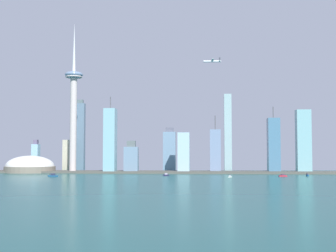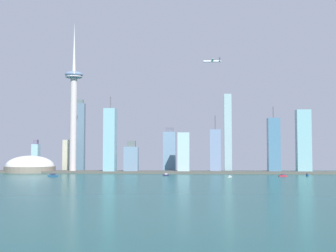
{
  "view_description": "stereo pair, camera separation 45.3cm",
  "coord_description": "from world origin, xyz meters",
  "px_view_note": "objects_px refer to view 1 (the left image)",
  "views": [
    {
      "loc": [
        81.71,
        -405.93,
        36.37
      ],
      "look_at": [
        11.13,
        426.64,
        85.58
      ],
      "focal_mm": 49.87,
      "sensor_mm": 36.0,
      "label": 1
    },
    {
      "loc": [
        82.16,
        -405.89,
        36.37
      ],
      "look_at": [
        11.13,
        426.64,
        85.58
      ],
      "focal_mm": 49.87,
      "sensor_mm": 36.0,
      "label": 2
    }
  ],
  "objects_px": {
    "stadium_dome": "(30,167)",
    "skyscraper_11": "(67,156)",
    "skyscraper_1": "(215,151)",
    "skyscraper_9": "(274,145)",
    "skyscraper_4": "(131,159)",
    "skyscraper_6": "(80,136)",
    "skyscraper_10": "(36,157)",
    "skyscraper_5": "(112,151)",
    "airplane": "(212,61)",
    "skyscraper_7": "(110,141)",
    "boat_5": "(53,175)",
    "skyscraper_8": "(228,133)",
    "skyscraper_3": "(169,151)",
    "boat_1": "(166,175)",
    "observation_tower": "(74,101)",
    "boat_4": "(283,176)",
    "boat_2": "(307,175)",
    "skyscraper_2": "(303,141)",
    "boat_0": "(230,177)",
    "skyscraper_0": "(184,153)"
  },
  "relations": [
    {
      "from": "stadium_dome",
      "to": "skyscraper_11",
      "type": "bearing_deg",
      "value": 42.17
    },
    {
      "from": "skyscraper_1",
      "to": "skyscraper_9",
      "type": "bearing_deg",
      "value": -1.11
    },
    {
      "from": "skyscraper_4",
      "to": "stadium_dome",
      "type": "bearing_deg",
      "value": 179.6
    },
    {
      "from": "skyscraper_6",
      "to": "skyscraper_10",
      "type": "relative_size",
      "value": 2.34
    },
    {
      "from": "skyscraper_1",
      "to": "skyscraper_5",
      "type": "bearing_deg",
      "value": 174.39
    },
    {
      "from": "skyscraper_6",
      "to": "airplane",
      "type": "relative_size",
      "value": 4.75
    },
    {
      "from": "skyscraper_7",
      "to": "boat_5",
      "type": "bearing_deg",
      "value": -116.8
    },
    {
      "from": "skyscraper_6",
      "to": "skyscraper_8",
      "type": "height_order",
      "value": "skyscraper_8"
    },
    {
      "from": "skyscraper_3",
      "to": "skyscraper_6",
      "type": "bearing_deg",
      "value": 174.04
    },
    {
      "from": "skyscraper_1",
      "to": "boat_1",
      "type": "distance_m",
      "value": 155.4
    },
    {
      "from": "stadium_dome",
      "to": "skyscraper_7",
      "type": "distance_m",
      "value": 166.12
    },
    {
      "from": "observation_tower",
      "to": "stadium_dome",
      "type": "height_order",
      "value": "observation_tower"
    },
    {
      "from": "skyscraper_1",
      "to": "boat_4",
      "type": "bearing_deg",
      "value": -52.43
    },
    {
      "from": "skyscraper_1",
      "to": "skyscraper_9",
      "type": "xyz_separation_m",
      "value": [
        108.16,
        -2.09,
        10.23
      ]
    },
    {
      "from": "skyscraper_1",
      "to": "boat_2",
      "type": "xyz_separation_m",
      "value": [
        145.78,
        -112.54,
        -39.27
      ]
    },
    {
      "from": "skyscraper_1",
      "to": "airplane",
      "type": "relative_size",
      "value": 3.43
    },
    {
      "from": "skyscraper_2",
      "to": "boat_0",
      "type": "bearing_deg",
      "value": -131.14
    },
    {
      "from": "skyscraper_3",
      "to": "skyscraper_4",
      "type": "relative_size",
      "value": 1.48
    },
    {
      "from": "skyscraper_10",
      "to": "skyscraper_7",
      "type": "bearing_deg",
      "value": -24.5
    },
    {
      "from": "skyscraper_11",
      "to": "boat_1",
      "type": "height_order",
      "value": "skyscraper_11"
    },
    {
      "from": "skyscraper_1",
      "to": "skyscraper_8",
      "type": "height_order",
      "value": "skyscraper_8"
    },
    {
      "from": "boat_5",
      "to": "boat_1",
      "type": "bearing_deg",
      "value": -146.33
    },
    {
      "from": "stadium_dome",
      "to": "boat_5",
      "type": "distance_m",
      "value": 171.69
    },
    {
      "from": "skyscraper_5",
      "to": "skyscraper_11",
      "type": "bearing_deg",
      "value": 174.32
    },
    {
      "from": "skyscraper_10",
      "to": "boat_1",
      "type": "height_order",
      "value": "skyscraper_10"
    },
    {
      "from": "skyscraper_6",
      "to": "boat_2",
      "type": "bearing_deg",
      "value": -23.9
    },
    {
      "from": "skyscraper_7",
      "to": "boat_0",
      "type": "distance_m",
      "value": 256.82
    },
    {
      "from": "stadium_dome",
      "to": "skyscraper_8",
      "type": "bearing_deg",
      "value": 7.02
    },
    {
      "from": "boat_1",
      "to": "airplane",
      "type": "bearing_deg",
      "value": 15.49
    },
    {
      "from": "stadium_dome",
      "to": "skyscraper_4",
      "type": "relative_size",
      "value": 1.59
    },
    {
      "from": "observation_tower",
      "to": "boat_5",
      "type": "height_order",
      "value": "observation_tower"
    },
    {
      "from": "skyscraper_3",
      "to": "boat_2",
      "type": "height_order",
      "value": "skyscraper_3"
    },
    {
      "from": "skyscraper_3",
      "to": "skyscraper_5",
      "type": "relative_size",
      "value": 0.83
    },
    {
      "from": "skyscraper_4",
      "to": "boat_4",
      "type": "relative_size",
      "value": 4.49
    },
    {
      "from": "stadium_dome",
      "to": "boat_4",
      "type": "relative_size",
      "value": 7.14
    },
    {
      "from": "skyscraper_5",
      "to": "boat_1",
      "type": "bearing_deg",
      "value": -50.59
    },
    {
      "from": "observation_tower",
      "to": "skyscraper_9",
      "type": "xyz_separation_m",
      "value": [
        375.23,
        23.42,
        -83.72
      ]
    },
    {
      "from": "skyscraper_7",
      "to": "skyscraper_9",
      "type": "bearing_deg",
      "value": 6.69
    },
    {
      "from": "observation_tower",
      "to": "skyscraper_6",
      "type": "height_order",
      "value": "observation_tower"
    },
    {
      "from": "skyscraper_5",
      "to": "skyscraper_1",
      "type": "bearing_deg",
      "value": -5.61
    },
    {
      "from": "skyscraper_11",
      "to": "boat_1",
      "type": "distance_m",
      "value": 265.49
    },
    {
      "from": "skyscraper_8",
      "to": "boat_5",
      "type": "xyz_separation_m",
      "value": [
        -282.64,
        -190.01,
        -73.91
      ]
    },
    {
      "from": "skyscraper_0",
      "to": "skyscraper_9",
      "type": "relative_size",
      "value": 0.61
    },
    {
      "from": "boat_0",
      "to": "boat_1",
      "type": "distance_m",
      "value": 110.4
    },
    {
      "from": "skyscraper_1",
      "to": "skyscraper_3",
      "type": "height_order",
      "value": "skyscraper_1"
    },
    {
      "from": "skyscraper_3",
      "to": "boat_5",
      "type": "relative_size",
      "value": 5.26
    },
    {
      "from": "stadium_dome",
      "to": "skyscraper_10",
      "type": "height_order",
      "value": "skyscraper_10"
    },
    {
      "from": "skyscraper_2",
      "to": "airplane",
      "type": "relative_size",
      "value": 3.71
    },
    {
      "from": "skyscraper_8",
      "to": "skyscraper_9",
      "type": "xyz_separation_m",
      "value": [
        83.43,
        -27.29,
        -24.53
      ]
    },
    {
      "from": "skyscraper_3",
      "to": "skyscraper_5",
      "type": "height_order",
      "value": "skyscraper_5"
    }
  ]
}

